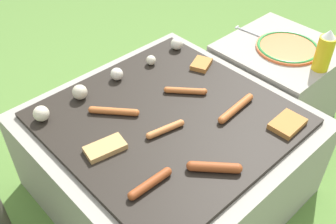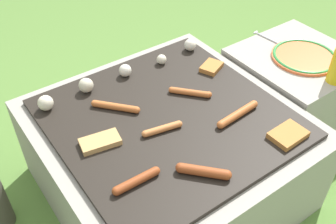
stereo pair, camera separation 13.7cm
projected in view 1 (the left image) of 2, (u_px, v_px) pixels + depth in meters
ground_plane at (168, 187)px, 1.65m from camera, size 14.00×14.00×0.00m
grill at (168, 155)px, 1.52m from camera, size 0.88×0.88×0.39m
side_ledge at (275, 83)px, 1.87m from camera, size 0.47×0.47×0.39m
sausage_back_left at (166, 129)px, 1.32m from camera, size 0.15×0.05×0.02m
sausage_front_center at (150, 183)px, 1.14m from camera, size 0.16×0.03×0.03m
sausage_front_right at (186, 91)px, 1.48m from camera, size 0.12×0.13×0.02m
sausage_back_center at (236, 108)px, 1.40m from camera, size 0.20×0.04×0.03m
sausage_mid_right at (114, 111)px, 1.39m from camera, size 0.13×0.15×0.02m
sausage_back_right at (214, 167)px, 1.19m from camera, size 0.13×0.13×0.03m
bread_slice_left at (105, 148)px, 1.26m from camera, size 0.14×0.09×0.02m
bread_slice_right at (287, 124)px, 1.34m from camera, size 0.12×0.09×0.02m
bread_slice_center at (201, 64)px, 1.62m from camera, size 0.11×0.10×0.02m
mushroom_row at (108, 79)px, 1.51m from camera, size 0.72×0.07×0.06m
plate_colorful at (288, 47)px, 1.72m from camera, size 0.28×0.28×0.02m
condiment_bottle at (325, 51)px, 1.55m from camera, size 0.07×0.07×0.18m
fork_utensil at (249, 32)px, 1.83m from camera, size 0.03×0.17×0.01m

